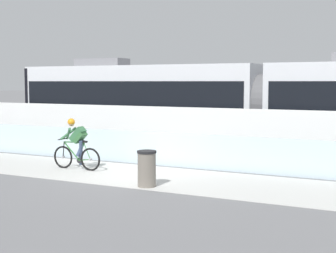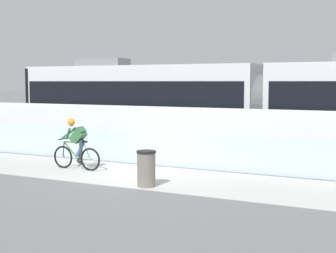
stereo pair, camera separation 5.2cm
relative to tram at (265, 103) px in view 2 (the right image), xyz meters
name	(u,v)px [view 2 (the right image)]	position (x,y,z in m)	size (l,w,h in m)	color
ground_plane	(131,175)	(-2.09, -6.85, -1.89)	(200.00, 200.00, 0.00)	slate
bike_path_deck	(131,175)	(-2.09, -6.85, -1.89)	(32.00, 3.20, 0.01)	beige
glass_parapet	(160,149)	(-2.09, -5.00, -1.34)	(32.00, 0.05, 1.10)	silver
concrete_barrier_wall	(183,133)	(-2.09, -3.20, -0.98)	(32.00, 0.36, 1.83)	white
tram_rail_near	(209,149)	(-2.09, -0.72, -1.89)	(32.00, 0.08, 0.01)	#595654
tram_rail_far	(221,145)	(-2.09, 0.72, -1.89)	(32.00, 0.08, 0.01)	#595654
tram	(265,103)	(0.00, 0.00, 0.00)	(22.56, 2.54, 3.81)	silver
cyclist_on_bike	(76,145)	(-4.08, -6.85, -1.11)	(1.77, 0.58, 1.61)	black
trash_bin	(146,169)	(-0.89, -8.10, -1.41)	(0.51, 0.51, 0.96)	slate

